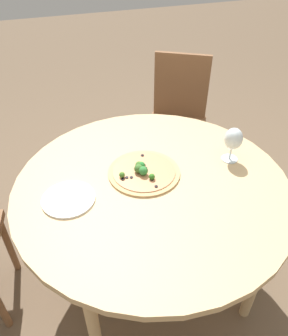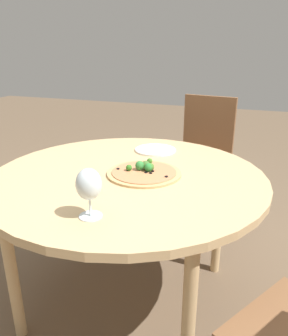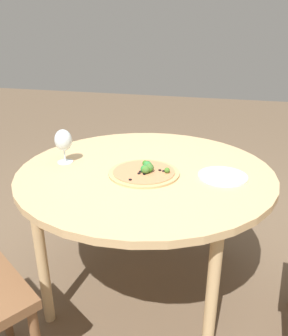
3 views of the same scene
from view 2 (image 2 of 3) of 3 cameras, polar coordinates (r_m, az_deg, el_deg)
ground_plane at (r=1.86m, az=-2.43°, el=-21.59°), size 12.00×12.00×0.00m
dining_table at (r=1.50m, az=-2.79°, el=-2.98°), size 1.24×1.24×0.70m
chair_2 at (r=2.41m, az=9.99°, el=2.03°), size 0.46×0.46×0.92m
pizza at (r=1.47m, az=0.03°, el=-0.63°), size 0.33×0.33×0.06m
wine_glass at (r=1.08m, az=-9.59°, el=-2.98°), size 0.09×0.09×0.17m
plate_near at (r=1.81m, az=2.00°, el=3.18°), size 0.22×0.22×0.01m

